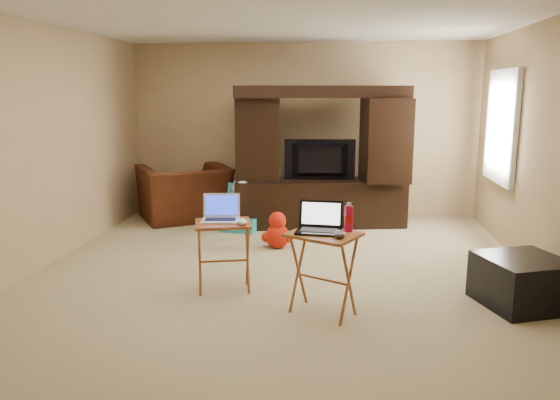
# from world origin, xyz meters

# --- Properties ---
(floor) EXTENTS (5.50, 5.50, 0.00)m
(floor) POSITION_xyz_m (0.00, 0.00, 0.00)
(floor) COLOR tan
(floor) RESTS_ON ground
(ceiling) EXTENTS (5.50, 5.50, 0.00)m
(ceiling) POSITION_xyz_m (0.00, 0.00, 2.50)
(ceiling) COLOR silver
(ceiling) RESTS_ON ground
(wall_back) EXTENTS (5.00, 0.00, 5.00)m
(wall_back) POSITION_xyz_m (0.00, 2.75, 1.25)
(wall_back) COLOR tan
(wall_back) RESTS_ON ground
(wall_front) EXTENTS (5.00, 0.00, 5.00)m
(wall_front) POSITION_xyz_m (0.00, -2.75, 1.25)
(wall_front) COLOR tan
(wall_front) RESTS_ON ground
(wall_left) EXTENTS (0.00, 5.50, 5.50)m
(wall_left) POSITION_xyz_m (-2.50, 0.00, 1.25)
(wall_left) COLOR tan
(wall_left) RESTS_ON ground
(wall_right) EXTENTS (0.00, 5.50, 5.50)m
(wall_right) POSITION_xyz_m (2.50, 0.00, 1.25)
(wall_right) COLOR tan
(wall_right) RESTS_ON ground
(window_pane) EXTENTS (0.00, 1.20, 1.20)m
(window_pane) POSITION_xyz_m (2.48, 1.55, 1.40)
(window_pane) COLOR white
(window_pane) RESTS_ON ground
(window_frame) EXTENTS (0.06, 1.14, 1.34)m
(window_frame) POSITION_xyz_m (2.46, 1.55, 1.40)
(window_frame) COLOR white
(window_frame) RESTS_ON ground
(entertainment_center) EXTENTS (2.37, 0.97, 1.89)m
(entertainment_center) POSITION_xyz_m (0.29, 2.07, 0.94)
(entertainment_center) COLOR black
(entertainment_center) RESTS_ON floor
(television) EXTENTS (0.96, 0.21, 0.55)m
(television) POSITION_xyz_m (0.29, 2.03, 0.90)
(television) COLOR black
(television) RESTS_ON entertainment_center
(recliner) EXTENTS (1.56, 1.51, 0.77)m
(recliner) POSITION_xyz_m (-1.65, 2.20, 0.39)
(recliner) COLOR #4B2210
(recliner) RESTS_ON floor
(child_rocker) EXTENTS (0.55, 0.60, 0.61)m
(child_rocker) POSITION_xyz_m (-0.74, 1.70, 0.30)
(child_rocker) COLOR teal
(child_rocker) RESTS_ON floor
(plush_toy) EXTENTS (0.39, 0.33, 0.44)m
(plush_toy) POSITION_xyz_m (-0.16, 0.92, 0.22)
(plush_toy) COLOR red
(plush_toy) RESTS_ON floor
(push_toy) EXTENTS (0.64, 0.49, 0.45)m
(push_toy) POSITION_xyz_m (1.15, 2.20, 0.23)
(push_toy) COLOR blue
(push_toy) RESTS_ON floor
(ottoman) EXTENTS (0.84, 0.84, 0.42)m
(ottoman) POSITION_xyz_m (2.14, -0.59, 0.21)
(ottoman) COLOR black
(ottoman) RESTS_ON floor
(tray_table_left) EXTENTS (0.58, 0.51, 0.65)m
(tray_table_left) POSITION_xyz_m (-0.48, -0.53, 0.32)
(tray_table_left) COLOR #AA5629
(tray_table_left) RESTS_ON floor
(tray_table_right) EXTENTS (0.67, 0.63, 0.69)m
(tray_table_right) POSITION_xyz_m (0.44, -0.98, 0.35)
(tray_table_right) COLOR #AD5B29
(tray_table_right) RESTS_ON floor
(laptop_left) EXTENTS (0.37, 0.32, 0.24)m
(laptop_left) POSITION_xyz_m (-0.51, -0.50, 0.77)
(laptop_left) COLOR silver
(laptop_left) RESTS_ON tray_table_left
(laptop_right) EXTENTS (0.39, 0.32, 0.24)m
(laptop_right) POSITION_xyz_m (0.40, -0.96, 0.81)
(laptop_right) COLOR black
(laptop_right) RESTS_ON tray_table_right
(mouse_left) EXTENTS (0.11, 0.15, 0.05)m
(mouse_left) POSITION_xyz_m (-0.29, -0.60, 0.68)
(mouse_left) COLOR white
(mouse_left) RESTS_ON tray_table_left
(mouse_right) EXTENTS (0.11, 0.15, 0.06)m
(mouse_right) POSITION_xyz_m (0.57, -1.10, 0.72)
(mouse_right) COLOR #45454A
(mouse_right) RESTS_ON tray_table_right
(water_bottle) EXTENTS (0.07, 0.07, 0.21)m
(water_bottle) POSITION_xyz_m (0.64, -0.90, 0.80)
(water_bottle) COLOR red
(water_bottle) RESTS_ON tray_table_right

